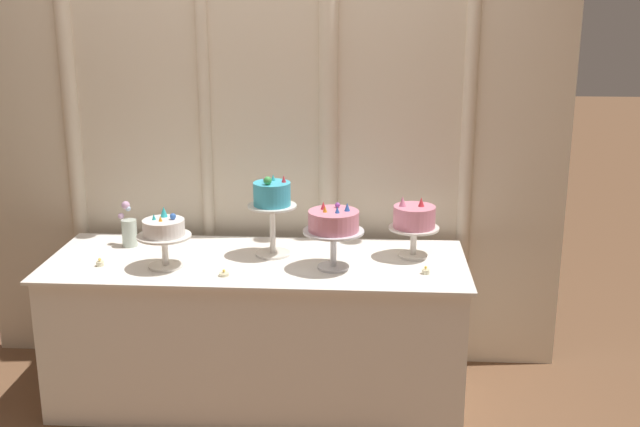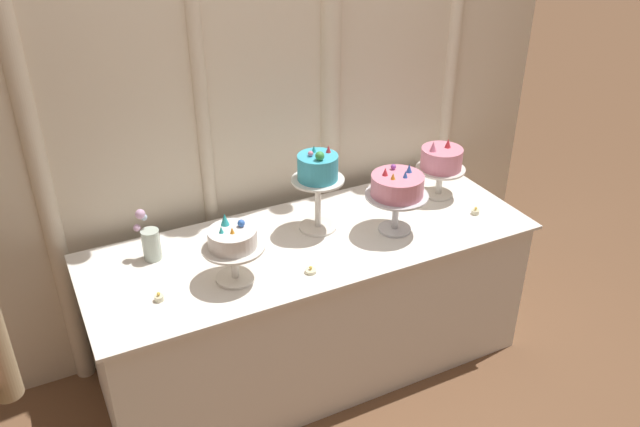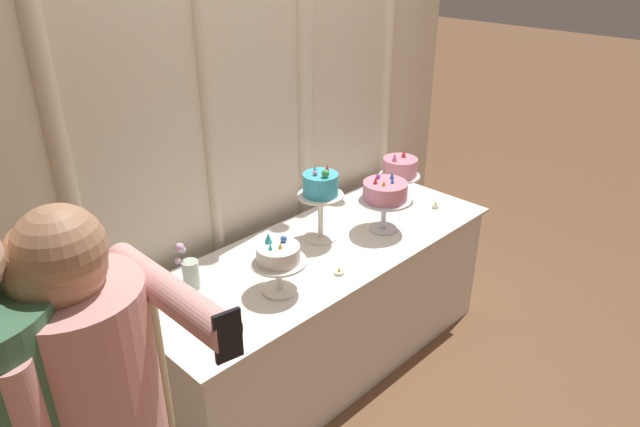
# 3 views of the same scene
# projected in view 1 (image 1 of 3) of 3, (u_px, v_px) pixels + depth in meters

# --- Properties ---
(ground_plane) EXTENTS (24.00, 24.00, 0.00)m
(ground_plane) POSITION_uv_depth(u_px,v_px,m) (257.00, 406.00, 3.90)
(ground_plane) COLOR brown
(draped_curtain) EXTENTS (3.11, 0.14, 2.81)m
(draped_curtain) POSITION_uv_depth(u_px,v_px,m) (266.00, 99.00, 4.05)
(draped_curtain) COLOR beige
(draped_curtain) RESTS_ON ground_plane
(cake_table) EXTENTS (2.01, 0.74, 0.73)m
(cake_table) POSITION_uv_depth(u_px,v_px,m) (258.00, 329.00, 3.89)
(cake_table) COLOR white
(cake_table) RESTS_ON ground_plane
(cake_display_leftmost) EXTENTS (0.25, 0.25, 0.28)m
(cake_display_leftmost) POSITION_uv_depth(u_px,v_px,m) (164.00, 232.00, 3.65)
(cake_display_leftmost) COLOR silver
(cake_display_leftmost) RESTS_ON cake_table
(cake_display_midleft) EXTENTS (0.24, 0.24, 0.40)m
(cake_display_midleft) POSITION_uv_depth(u_px,v_px,m) (272.00, 201.00, 3.79)
(cake_display_midleft) COLOR silver
(cake_display_midleft) RESTS_ON cake_table
(cake_display_midright) EXTENTS (0.28, 0.28, 0.32)m
(cake_display_midright) POSITION_uv_depth(u_px,v_px,m) (334.00, 224.00, 3.62)
(cake_display_midright) COLOR silver
(cake_display_midright) RESTS_ON cake_table
(cake_display_rightmost) EXTENTS (0.24, 0.24, 0.30)m
(cake_display_rightmost) POSITION_uv_depth(u_px,v_px,m) (414.00, 220.00, 3.79)
(cake_display_rightmost) COLOR silver
(cake_display_rightmost) RESTS_ON cake_table
(flower_vase) EXTENTS (0.10, 0.09, 0.23)m
(flower_vase) POSITION_uv_depth(u_px,v_px,m) (129.00, 230.00, 3.98)
(flower_vase) COLOR #B2C1B2
(flower_vase) RESTS_ON cake_table
(tealight_far_left) EXTENTS (0.04, 0.04, 0.04)m
(tealight_far_left) POSITION_uv_depth(u_px,v_px,m) (100.00, 263.00, 3.71)
(tealight_far_left) COLOR beige
(tealight_far_left) RESTS_ON cake_table
(tealight_near_left) EXTENTS (0.05, 0.05, 0.03)m
(tealight_near_left) POSITION_uv_depth(u_px,v_px,m) (224.00, 274.00, 3.58)
(tealight_near_left) COLOR beige
(tealight_near_left) RESTS_ON cake_table
(tealight_near_right) EXTENTS (0.04, 0.04, 0.04)m
(tealight_near_right) POSITION_uv_depth(u_px,v_px,m) (426.00, 271.00, 3.61)
(tealight_near_right) COLOR beige
(tealight_near_right) RESTS_ON cake_table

